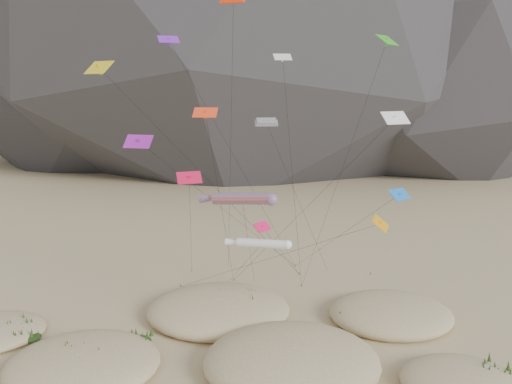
# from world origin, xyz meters

# --- Properties ---
(dunes) EXTENTS (49.19, 34.70, 3.80)m
(dunes) POSITION_xyz_m (-1.45, 2.39, 0.72)
(dunes) COLOR #CCB789
(dunes) RESTS_ON ground
(dune_grass) EXTENTS (42.50, 28.23, 1.55)m
(dune_grass) POSITION_xyz_m (-0.83, 4.36, 0.85)
(dune_grass) COLOR black
(dune_grass) RESTS_ON ground
(kite_stakes) EXTENTS (22.80, 6.91, 0.30)m
(kite_stakes) POSITION_xyz_m (2.63, 23.86, 0.15)
(kite_stakes) COLOR #3F2D1E
(kite_stakes) RESTS_ON ground
(rainbow_tube_kite) EXTENTS (6.77, 15.98, 14.09)m
(rainbow_tube_kite) POSITION_xyz_m (-0.26, 9.02, 13.26)
(rainbow_tube_kite) COLOR red
(rainbow_tube_kite) RESTS_ON ground
(white_tube_kite) EXTENTS (5.76, 16.17, 10.42)m
(white_tube_kite) POSITION_xyz_m (1.37, 7.44, 9.82)
(white_tube_kite) COLOR white
(white_tube_kite) RESTS_ON ground
(orange_parafoil) EXTENTS (2.47, 15.39, 30.34)m
(orange_parafoil) POSITION_xyz_m (-0.63, 13.91, 29.38)
(orange_parafoil) COLOR #F8370D
(orange_parafoil) RESTS_ON ground
(multi_parafoil) EXTENTS (9.53, 12.65, 19.70)m
(multi_parafoil) POSITION_xyz_m (2.44, 14.32, 18.99)
(multi_parafoil) COLOR red
(multi_parafoil) RESTS_ON ground
(delta_kites) EXTENTS (27.95, 22.25, 27.06)m
(delta_kites) POSITION_xyz_m (2.06, 11.19, 18.67)
(delta_kites) COLOR #BF123A
(delta_kites) RESTS_ON ground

